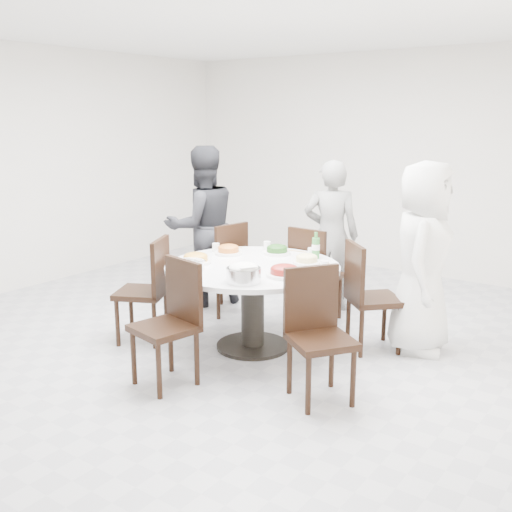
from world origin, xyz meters
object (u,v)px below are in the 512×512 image
Objects in this scene: chair_nw at (219,267)px; chair_ne at (374,297)px; dining_table at (253,307)px; diner_right at (422,258)px; chair_s at (164,325)px; soup_bowl at (190,265)px; chair_se at (321,338)px; rice_bowl at (244,275)px; chair_n at (317,273)px; chair_sw at (141,290)px; diner_left at (202,226)px; beverage_bottle at (316,245)px; diner_middle at (331,235)px.

chair_ne is at bearing 98.92° from chair_nw.
diner_right is at bearing 34.26° from dining_table.
chair_nw is (-1.73, 0.01, 0.00)m from chair_ne.
soup_bowl is (-0.24, 0.56, 0.31)m from chair_s.
rice_bowl is (-0.72, 0.05, 0.33)m from chair_se.
chair_n and chair_s have the same top height.
chair_ne is at bearing 34.34° from dining_table.
diner_left is at bearing 166.93° from chair_sw.
diner_left is (-0.34, 0.13, 0.37)m from chair_nw.
chair_ne is at bearing 6.47° from beverage_bottle.
diner_left reaches higher than chair_n.
diner_right is (1.12, -0.17, 0.35)m from chair_n.
diner_right is at bearing -101.99° from chair_ne.
beverage_bottle is (0.24, -0.45, 0.39)m from chair_n.
chair_s is (0.82, -0.54, 0.00)m from chair_sw.
chair_ne is 2.11m from diner_left.
chair_nw reaches higher than dining_table.
chair_s is 1.18m from chair_se.
diner_right is at bearing 39.17° from soup_bowl.
dining_table is 1.48m from diner_left.
chair_sw is at bearing 6.63° from chair_nw.
soup_bowl is (-0.33, -0.43, 0.41)m from dining_table.
dining_table is 1.58× the size of chair_s.
chair_se is at bearing -28.00° from dining_table.
diner_middle is at bearing -76.64° from chair_n.
chair_n is at bearing 118.19° from beverage_bottle.
diner_left is (-2.07, 0.14, 0.37)m from chair_ne.
diner_right is 1.59m from rice_bowl.
beverage_bottle is at bearing 95.74° from chair_nw.
chair_se is (0.99, -0.52, 0.10)m from dining_table.
diner_right is 1.33m from diner_middle.
diner_middle is at bearing 145.69° from diner_left.
diner_middle reaches higher than chair_se.
rice_bowl is at bearing 77.40° from diner_left.
diner_left is 7.12× the size of beverage_bottle.
chair_sw is at bearing -153.77° from dining_table.
chair_nw is at bearing 117.24° from soup_bowl.
soup_bowl is at bearing 56.14° from diner_middle.
dining_table is 1.02m from chair_sw.
chair_se is 0.56× the size of diner_left.
chair_nw is (-0.93, -0.38, 0.00)m from chair_n.
dining_table is at bearing 64.35° from chair_nw.
chair_ne reaches higher than dining_table.
rice_bowl is 0.60m from soup_bowl.
chair_ne is at bearing 93.50° from chair_sw.
diner_right reaches higher than chair_sw.
dining_table is 1.06m from chair_nw.
diner_left is (-1.19, -0.66, 0.06)m from diner_middle.
chair_n and chair_sw have the same top height.
chair_sw is 1.00× the size of chair_s.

